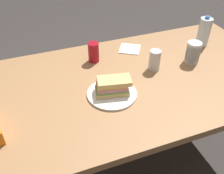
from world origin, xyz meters
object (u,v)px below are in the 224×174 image
Objects in this scene: dining_table at (124,93)px; sandwich at (113,86)px; plastic_cup_stack at (193,52)px; paper_plate at (112,94)px; soda_can_red at (94,52)px; water_bottle_tall at (204,32)px; soda_can_silver at (155,60)px.

sandwich is at bearing -140.73° from dining_table.
paper_plate is at bearing -167.60° from plastic_cup_stack.
soda_can_red is 0.74m from water_bottle_tall.
soda_can_silver is (-0.44, -0.15, -0.03)m from water_bottle_tall.
sandwich is (0.00, 0.00, 0.05)m from paper_plate.
soda_can_silver is (0.31, 0.13, 0.06)m from paper_plate.
soda_can_silver reaches higher than paper_plate.
water_bottle_tall is (0.74, -0.06, 0.03)m from soda_can_red.
paper_plate is at bearing -165.40° from sandwich.
soda_can_red is 1.00× the size of soda_can_silver.
plastic_cup_stack is 0.25m from soda_can_silver.
soda_can_red is at bearing 145.47° from soda_can_silver.
water_bottle_tall is (0.75, 0.28, 0.04)m from sandwich.
soda_can_silver is (-0.25, 0.01, -0.00)m from plastic_cup_stack.
paper_plate is at bearing -159.43° from water_bottle_tall.
plastic_cup_stack is (-0.19, -0.16, -0.03)m from water_bottle_tall.
soda_can_red reaches higher than paper_plate.
dining_table is at bearing 39.27° from sandwich.
soda_can_silver is at bearing 23.35° from sandwich.
plastic_cup_stack is 1.07× the size of soda_can_silver.
soda_can_red is at bearing 88.32° from paper_plate.
paper_plate is 2.11× the size of soda_can_silver.
water_bottle_tall is at bearing 17.00° from dining_table.
water_bottle_tall is at bearing 20.57° from paper_plate.
soda_can_silver is (0.21, 0.05, 0.15)m from dining_table.
soda_can_silver is at bearing 23.25° from paper_plate.
dining_table is at bearing -166.48° from soda_can_silver.
sandwich reaches higher than paper_plate.
water_bottle_tall is at bearing -4.68° from soda_can_red.
plastic_cup_stack reaches higher than sandwich.
paper_plate is at bearing -141.47° from dining_table.
plastic_cup_stack is at bearing -2.29° from soda_can_silver.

